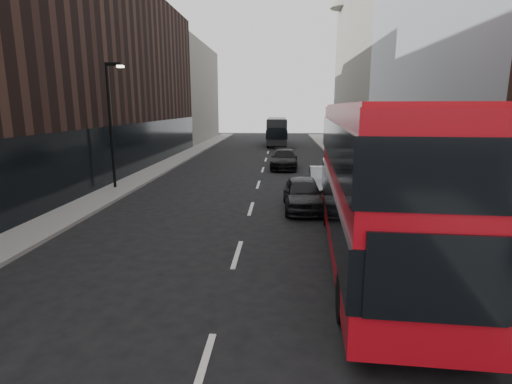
% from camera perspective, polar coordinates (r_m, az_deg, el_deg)
% --- Properties ---
extents(sidewalk_right, '(3.00, 80.00, 0.15)m').
position_cam_1_polar(sidewalk_right, '(30.36, 15.19, 2.79)').
color(sidewalk_right, slate).
rests_on(sidewalk_right, ground).
extents(sidewalk_left, '(2.00, 80.00, 0.15)m').
position_cam_1_polar(sidewalk_left, '(31.19, -13.98, 3.09)').
color(sidewalk_left, slate).
rests_on(sidewalk_left, ground).
extents(building_modern_block, '(5.03, 22.00, 20.00)m').
position_cam_1_polar(building_modern_block, '(27.77, 26.82, 21.53)').
color(building_modern_block, '#A1A6AB').
rests_on(building_modern_block, ground).
extents(building_victorian, '(6.50, 24.00, 21.00)m').
position_cam_1_polar(building_victorian, '(49.62, 15.95, 17.32)').
color(building_victorian, slate).
rests_on(building_victorian, ground).
extents(building_left_mid, '(5.00, 24.00, 14.00)m').
position_cam_1_polar(building_left_mid, '(36.78, -17.54, 15.05)').
color(building_left_mid, black).
rests_on(building_left_mid, ground).
extents(building_left_far, '(5.00, 20.00, 13.00)m').
position_cam_1_polar(building_left_far, '(57.85, -9.53, 13.66)').
color(building_left_far, slate).
rests_on(building_left_far, ground).
extents(street_lamp, '(1.06, 0.22, 7.00)m').
position_cam_1_polar(street_lamp, '(24.36, -19.96, 10.01)').
color(street_lamp, black).
rests_on(street_lamp, sidewalk_left).
extents(red_bus, '(3.57, 12.16, 4.85)m').
position_cam_1_polar(red_bus, '(12.63, 16.91, 2.11)').
color(red_bus, '#B80B16').
rests_on(red_bus, ground).
extents(grey_bus, '(2.57, 10.43, 3.36)m').
position_cam_1_polar(grey_bus, '(50.69, 2.98, 8.73)').
color(grey_bus, black).
rests_on(grey_bus, ground).
extents(car_a, '(1.90, 4.51, 1.52)m').
position_cam_1_polar(car_a, '(18.94, 6.72, -0.20)').
color(car_a, black).
rests_on(car_a, ground).
extents(car_b, '(1.62, 4.32, 1.41)m').
position_cam_1_polar(car_b, '(22.86, 9.57, 1.70)').
color(car_b, gray).
rests_on(car_b, ground).
extents(car_c, '(2.22, 5.15, 1.48)m').
position_cam_1_polar(car_c, '(31.47, 4.05, 4.72)').
color(car_c, black).
rests_on(car_c, ground).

